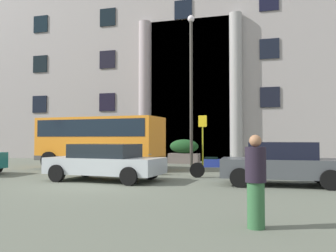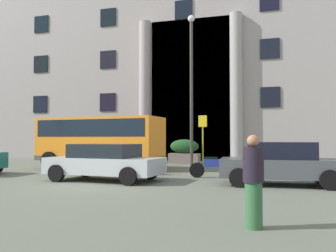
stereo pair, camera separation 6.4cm
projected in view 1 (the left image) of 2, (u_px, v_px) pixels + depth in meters
ground_plane at (97, 186)px, 12.03m from camera, size 80.00×64.00×0.12m
office_building_facade at (196, 40)px, 29.21m from camera, size 43.87×9.67×19.49m
orange_minibus at (100, 138)px, 18.10m from camera, size 6.53×2.91×2.63m
bus_stop_sign at (203, 136)px, 18.39m from camera, size 0.44×0.08×2.77m
hedge_planter_entrance_left at (135, 151)px, 22.75m from camera, size 1.75×0.95×1.57m
hedge_planter_east at (184, 152)px, 22.12m from camera, size 1.91×0.88×1.51m
hedge_planter_entrance_right at (81, 152)px, 24.14m from camera, size 2.13×0.91×1.34m
parked_hatchback_near at (105, 162)px, 12.99m from camera, size 4.36×2.31×1.36m
parked_sedan_second at (281, 163)px, 11.71m from camera, size 4.01×2.04×1.44m
scooter_by_planter at (215, 166)px, 13.95m from camera, size 2.05×0.63×0.89m
motorcycle_near_kerb at (305, 168)px, 13.25m from camera, size 2.00×0.56×0.89m
motorcycle_far_end at (135, 164)px, 15.13m from camera, size 2.09×0.55×0.89m
pedestrian_man_crossing at (256, 181)px, 6.08m from camera, size 0.36×0.36×1.62m
lamppost_plaza_centre at (191, 79)px, 20.34m from camera, size 0.40×0.40×8.75m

